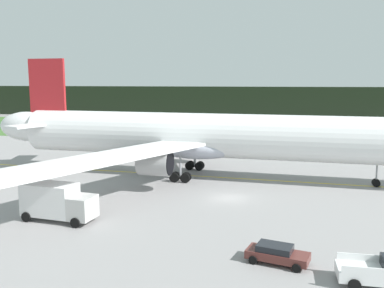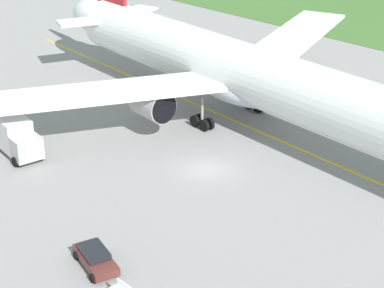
{
  "view_description": "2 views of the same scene",
  "coord_description": "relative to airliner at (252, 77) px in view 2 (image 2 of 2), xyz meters",
  "views": [
    {
      "loc": [
        3.98,
        -43.37,
        12.53
      ],
      "look_at": [
        -5.61,
        8.63,
        4.4
      ],
      "focal_mm": 39.33,
      "sensor_mm": 36.0,
      "label": 1
    },
    {
      "loc": [
        36.2,
        -37.08,
        26.59
      ],
      "look_at": [
        2.73,
        -4.38,
        4.8
      ],
      "focal_mm": 63.37,
      "sensor_mm": 36.0,
      "label": 2
    }
  ],
  "objects": [
    {
      "name": "ground",
      "position": [
        3.39,
        -9.56,
        -5.29
      ],
      "size": [
        320.0,
        320.0,
        0.0
      ],
      "primitive_type": "plane",
      "color": "gray"
    },
    {
      "name": "taxiway_centerline_main",
      "position": [
        0.6,
        -0.04,
        -5.29
      ],
      "size": [
        81.74,
        6.12,
        0.01
      ],
      "primitive_type": "cube",
      "rotation": [
        0.0,
        0.0,
        -0.07
      ],
      "color": "yellow",
      "rests_on": "ground"
    },
    {
      "name": "airliner",
      "position": [
        0.0,
        0.0,
        0.0
      ],
      "size": [
        61.82,
        53.6,
        15.39
      ],
      "color": "white",
      "rests_on": "ground"
    },
    {
      "name": "catering_truck",
      "position": [
        -11.09,
        -19.43,
        -3.52
      ],
      "size": [
        6.96,
        3.41,
        3.5
      ],
      "color": "#B6B4B2",
      "rests_on": "ground"
    },
    {
      "name": "staff_car",
      "position": [
        8.14,
        -24.93,
        -4.59
      ],
      "size": [
        4.53,
        2.8,
        1.3
      ],
      "color": "#5D2B26",
      "rests_on": "ground"
    }
  ]
}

